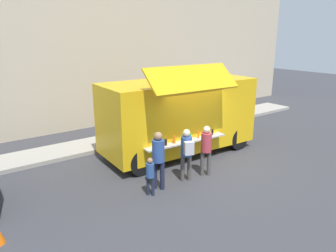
{
  "coord_description": "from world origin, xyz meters",
  "views": [
    {
      "loc": [
        -7.07,
        -7.25,
        4.43
      ],
      "look_at": [
        -0.63,
        1.48,
        1.3
      ],
      "focal_mm": 34.33,
      "sensor_mm": 36.0,
      "label": 1
    }
  ],
  "objects_px": {
    "customer_rear_waiting": "(158,155)",
    "child_near_queue": "(150,173)",
    "trash_bin": "(206,116)",
    "customer_mid_with_backpack": "(187,150)",
    "customer_front_ordering": "(206,146)",
    "food_truck_main": "(179,114)"
  },
  "relations": [
    {
      "from": "customer_front_ordering",
      "to": "child_near_queue",
      "type": "bearing_deg",
      "value": 119.91
    },
    {
      "from": "customer_rear_waiting",
      "to": "child_near_queue",
      "type": "xyz_separation_m",
      "value": [
        -0.41,
        -0.19,
        -0.38
      ]
    },
    {
      "from": "customer_front_ordering",
      "to": "customer_rear_waiting",
      "type": "xyz_separation_m",
      "value": [
        -1.77,
        0.12,
        0.06
      ]
    },
    {
      "from": "customer_front_ordering",
      "to": "food_truck_main",
      "type": "bearing_deg",
      "value": 12.84
    },
    {
      "from": "trash_bin",
      "to": "customer_rear_waiting",
      "type": "distance_m",
      "value": 7.32
    },
    {
      "from": "trash_bin",
      "to": "customer_mid_with_backpack",
      "type": "distance_m",
      "value": 6.6
    },
    {
      "from": "customer_front_ordering",
      "to": "customer_mid_with_backpack",
      "type": "xyz_separation_m",
      "value": [
        -0.77,
        0.04,
        0.03
      ]
    },
    {
      "from": "child_near_queue",
      "to": "customer_rear_waiting",
      "type": "bearing_deg",
      "value": -13.67
    },
    {
      "from": "trash_bin",
      "to": "child_near_queue",
      "type": "relative_size",
      "value": 0.82
    },
    {
      "from": "food_truck_main",
      "to": "customer_mid_with_backpack",
      "type": "bearing_deg",
      "value": -120.28
    },
    {
      "from": "customer_front_ordering",
      "to": "customer_mid_with_backpack",
      "type": "height_order",
      "value": "customer_mid_with_backpack"
    },
    {
      "from": "customer_mid_with_backpack",
      "to": "customer_rear_waiting",
      "type": "xyz_separation_m",
      "value": [
        -0.99,
        0.08,
        0.03
      ]
    },
    {
      "from": "trash_bin",
      "to": "customer_mid_with_backpack",
      "type": "bearing_deg",
      "value": -138.15
    },
    {
      "from": "customer_front_ordering",
      "to": "trash_bin",
      "type": "bearing_deg",
      "value": -15.01
    },
    {
      "from": "food_truck_main",
      "to": "customer_front_ordering",
      "type": "distance_m",
      "value": 2.25
    },
    {
      "from": "food_truck_main",
      "to": "customer_rear_waiting",
      "type": "height_order",
      "value": "food_truck_main"
    },
    {
      "from": "trash_bin",
      "to": "customer_rear_waiting",
      "type": "bearing_deg",
      "value": -143.82
    },
    {
      "from": "customer_rear_waiting",
      "to": "child_near_queue",
      "type": "distance_m",
      "value": 0.59
    },
    {
      "from": "trash_bin",
      "to": "food_truck_main",
      "type": "bearing_deg",
      "value": -146.84
    },
    {
      "from": "customer_mid_with_backpack",
      "to": "trash_bin",
      "type": "bearing_deg",
      "value": -26.6
    },
    {
      "from": "trash_bin",
      "to": "customer_front_ordering",
      "type": "bearing_deg",
      "value": -132.96
    },
    {
      "from": "customer_front_ordering",
      "to": "customer_mid_with_backpack",
      "type": "bearing_deg",
      "value": 114.9
    }
  ]
}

